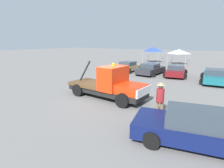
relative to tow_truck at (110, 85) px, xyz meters
name	(u,v)px	position (x,y,z in m)	size (l,w,h in m)	color
ground_plane	(106,97)	(-0.36, 0.03, -0.96)	(160.00, 160.00, 0.00)	slate
tow_truck	(110,85)	(0.00, 0.00, 0.00)	(6.00, 2.45, 2.51)	black
foreground_car	(201,129)	(5.93, -2.87, -0.31)	(5.39, 2.94, 1.34)	#0F194C
person_near_truck	(160,98)	(3.86, -1.27, 0.13)	(0.41, 0.41, 1.85)	#847051
parked_car_tan	(128,67)	(-4.15, 10.86, -0.31)	(2.66, 4.45, 1.34)	tan
parked_car_charcoal	(151,69)	(-0.88, 10.35, -0.31)	(2.81, 4.57, 1.34)	#2D2D33
parked_car_maroon	(176,71)	(1.97, 10.67, -0.31)	(2.85, 4.43, 1.34)	maroon
parked_car_teal	(215,76)	(5.85, 9.44, -0.31)	(2.77, 4.97, 1.34)	#196670
canopy_tent_blue	(153,49)	(-5.01, 22.73, 1.52)	(3.02, 3.02, 2.89)	#9E9EA3
canopy_tent_white	(179,52)	(-0.21, 21.99, 1.27)	(2.95, 2.95, 2.61)	#9E9EA3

